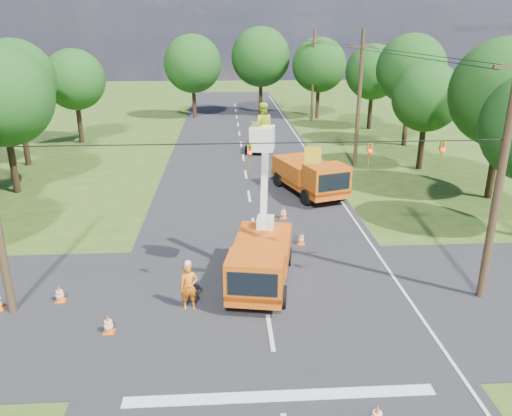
{
  "coord_description": "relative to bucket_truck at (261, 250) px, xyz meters",
  "views": [
    {
      "loc": [
        -1.43,
        -14.79,
        10.0
      ],
      "look_at": [
        -0.15,
        5.71,
        2.6
      ],
      "focal_mm": 35.0,
      "sensor_mm": 36.0,
      "label": 1
    }
  ],
  "objects": [
    {
      "name": "pole_right_near",
      "position": [
        8.6,
        -1.52,
        3.52
      ],
      "size": [
        1.8,
        0.3,
        10.0
      ],
      "color": "#4C3823",
      "rests_on": "ground"
    },
    {
      "name": "bucket_truck",
      "position": [
        0.0,
        0.0,
        0.0
      ],
      "size": [
        3.09,
        6.01,
        7.42
      ],
      "rotation": [
        0.0,
        0.0,
        -0.18
      ],
      "color": "#E54F10",
      "rests_on": "ground"
    },
    {
      "name": "tree_right_b",
      "position": [
        15.1,
        10.48,
        4.85
      ],
      "size": [
        6.4,
        6.4,
        9.65
      ],
      "color": "#382616",
      "rests_on": "ground"
    },
    {
      "name": "pole_right_mid",
      "position": [
        8.6,
        18.48,
        3.52
      ],
      "size": [
        1.8,
        0.3,
        10.0
      ],
      "color": "#4C3823",
      "rests_on": "ground"
    },
    {
      "name": "road_main",
      "position": [
        0.1,
        16.48,
        -1.58
      ],
      "size": [
        12.0,
        100.0,
        0.06
      ],
      "primitive_type": "cube",
      "color": "black",
      "rests_on": "ground"
    },
    {
      "name": "traffic_cone_2",
      "position": [
        2.26,
        3.96,
        -1.22
      ],
      "size": [
        0.38,
        0.38,
        0.71
      ],
      "color": "#FF5A0D",
      "rests_on": "ground"
    },
    {
      "name": "edge_line",
      "position": [
        5.7,
        16.48,
        -1.58
      ],
      "size": [
        0.12,
        90.0,
        0.02
      ],
      "primitive_type": "cube",
      "color": "silver",
      "rests_on": "ground"
    },
    {
      "name": "traffic_cone_1",
      "position": [
        2.52,
        -8.02,
        -1.22
      ],
      "size": [
        0.38,
        0.38,
        0.71
      ],
      "color": "#FF5A0D",
      "rests_on": "ground"
    },
    {
      "name": "traffic_cone_5",
      "position": [
        -7.86,
        -0.87,
        -1.22
      ],
      "size": [
        0.38,
        0.38,
        0.71
      ],
      "color": "#FF5A0D",
      "rests_on": "ground"
    },
    {
      "name": "pole_right_far",
      "position": [
        8.6,
        38.48,
        3.52
      ],
      "size": [
        1.8,
        0.3,
        10.0
      ],
      "color": "#4C3823",
      "rests_on": "ground"
    },
    {
      "name": "tree_far_c",
      "position": [
        9.6,
        40.48,
        4.48
      ],
      "size": [
        6.2,
        6.2,
        9.18
      ],
      "color": "#382616",
      "rests_on": "ground"
    },
    {
      "name": "ground",
      "position": [
        0.1,
        16.48,
        -1.58
      ],
      "size": [
        140.0,
        140.0,
        0.0
      ],
      "primitive_type": "plane",
      "color": "#2A5018",
      "rests_on": "ground"
    },
    {
      "name": "tree_right_e",
      "position": [
        13.9,
        33.48,
        4.23
      ],
      "size": [
        5.6,
        5.6,
        8.63
      ],
      "color": "#382616",
      "rests_on": "ground"
    },
    {
      "name": "tree_left_e",
      "position": [
        -16.7,
        20.48,
        4.91
      ],
      "size": [
        5.8,
        5.8,
        9.41
      ],
      "color": "#382616",
      "rests_on": "ground"
    },
    {
      "name": "tree_left_f",
      "position": [
        -14.7,
        28.48,
        4.1
      ],
      "size": [
        5.4,
        5.4,
        8.4
      ],
      "color": "#382616",
      "rests_on": "ground"
    },
    {
      "name": "signal_span",
      "position": [
        2.32,
        -1.53,
        4.3
      ],
      "size": [
        18.0,
        0.29,
        1.07
      ],
      "color": "black",
      "rests_on": "ground"
    },
    {
      "name": "stop_bar",
      "position": [
        0.1,
        -6.72,
        -1.58
      ],
      "size": [
        9.0,
        0.45,
        0.02
      ],
      "primitive_type": "cube",
      "color": "silver",
      "rests_on": "ground"
    },
    {
      "name": "tree_left_d",
      "position": [
        -14.9,
        13.48,
        4.54
      ],
      "size": [
        6.2,
        6.2,
        9.24
      ],
      "color": "#382616",
      "rests_on": "ground"
    },
    {
      "name": "traffic_cone_4",
      "position": [
        -5.51,
        -3.14,
        -1.22
      ],
      "size": [
        0.38,
        0.38,
        0.71
      ],
      "color": "#FF5A0D",
      "rests_on": "ground"
    },
    {
      "name": "traffic_cone_7",
      "position": [
        3.26,
        13.53,
        -1.22
      ],
      "size": [
        0.38,
        0.38,
        0.71
      ],
      "color": "#FF5A0D",
      "rests_on": "ground"
    },
    {
      "name": "tree_right_c",
      "position": [
        13.3,
        17.48,
        3.73
      ],
      "size": [
        5.0,
        5.0,
        7.83
      ],
      "color": "#382616",
      "rests_on": "ground"
    },
    {
      "name": "distant_car",
      "position": [
        1.51,
        24.05,
        -0.87
      ],
      "size": [
        2.78,
        4.49,
        1.43
      ],
      "primitive_type": "imported",
      "rotation": [
        0.0,
        0.0,
        -0.28
      ],
      "color": "black",
      "rests_on": "ground"
    },
    {
      "name": "tree_far_a",
      "position": [
        -4.9,
        41.48,
        4.61
      ],
      "size": [
        6.6,
        6.6,
        9.5
      ],
      "color": "#382616",
      "rests_on": "ground"
    },
    {
      "name": "second_truck",
      "position": [
        3.98,
        11.7,
        -0.32
      ],
      "size": [
        4.25,
        6.88,
        2.42
      ],
      "rotation": [
        0.0,
        0.0,
        0.32
      ],
      "color": "#E54F10",
      "rests_on": "ground"
    },
    {
      "name": "traffic_cone_3",
      "position": [
        1.81,
        7.55,
        -1.22
      ],
      "size": [
        0.38,
        0.38,
        0.71
      ],
      "color": "#FF5A0D",
      "rests_on": "ground"
    },
    {
      "name": "ground_worker",
      "position": [
        -2.8,
        -1.68,
        -0.65
      ],
      "size": [
        0.72,
        0.52,
        1.86
      ],
      "primitive_type": "imported",
      "rotation": [
        0.0,
        0.0,
        0.11
      ],
      "color": "#F95A14",
      "rests_on": "ground"
    },
    {
      "name": "tree_right_d",
      "position": [
        14.9,
        25.48,
        5.1
      ],
      "size": [
        6.0,
        6.0,
        9.7
      ],
      "color": "#382616",
      "rests_on": "ground"
    },
    {
      "name": "tree_far_b",
      "position": [
        3.1,
        43.48,
        5.23
      ],
      "size": [
        7.0,
        7.0,
        10.32
      ],
      "color": "#382616",
      "rests_on": "ground"
    },
    {
      "name": "road_cross",
      "position": [
        0.1,
        -1.52,
        -1.58
      ],
      "size": [
        56.0,
        10.0,
        0.07
      ],
      "primitive_type": "cube",
      "color": "black",
      "rests_on": "ground"
    }
  ]
}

